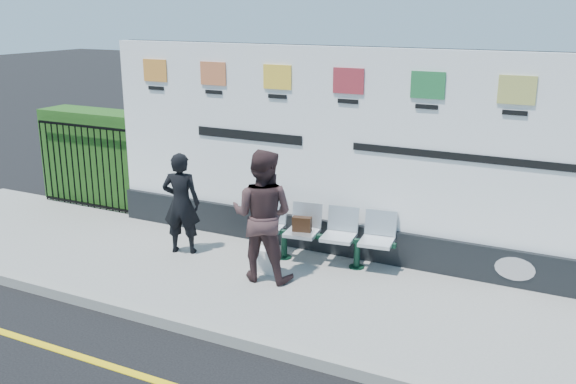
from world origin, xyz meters
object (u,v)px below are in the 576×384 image
object	(u,v)px
bench	(320,248)
billboard	(348,168)
woman_left	(181,203)
woman_right	(262,215)

from	to	relation	value
bench	billboard	bearing A→B (deg)	61.12
woman_left	woman_right	world-z (taller)	woman_right
woman_left	woman_right	xyz separation A→B (m)	(1.53, -0.30, 0.13)
bench	woman_left	world-z (taller)	woman_left
woman_right	billboard	bearing A→B (deg)	-124.20
bench	woman_right	distance (m)	1.16
bench	woman_left	distance (m)	2.13
billboard	woman_left	xyz separation A→B (m)	(-2.19, -1.04, -0.54)
woman_left	woman_right	size ratio (longest dim) A/B	0.85
billboard	woman_right	size ratio (longest dim) A/B	4.51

